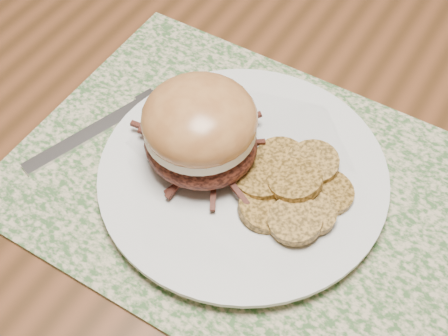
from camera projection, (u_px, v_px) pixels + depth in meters
The scene contains 7 objects.
ground at pixel (182, 311), 1.33m from camera, with size 3.50×3.50×0.00m, color brown.
dining_table at pixel (153, 89), 0.79m from camera, with size 1.50×0.90×0.75m.
placemat at pixel (249, 186), 0.60m from camera, with size 0.45×0.33×0.00m, color #3D6232.
dinner_plate at pixel (243, 176), 0.60m from camera, with size 0.26×0.26×0.02m, color silver.
pork_sandwich at pixel (200, 129), 0.57m from camera, with size 0.14×0.14×0.08m.
roasted_potatoes at pixel (293, 188), 0.57m from camera, with size 0.13×0.13×0.03m.
fork at pixel (110, 122), 0.65m from camera, with size 0.08×0.19×0.00m.
Camera 1 is at (0.37, -0.43, 1.24)m, focal length 50.00 mm.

